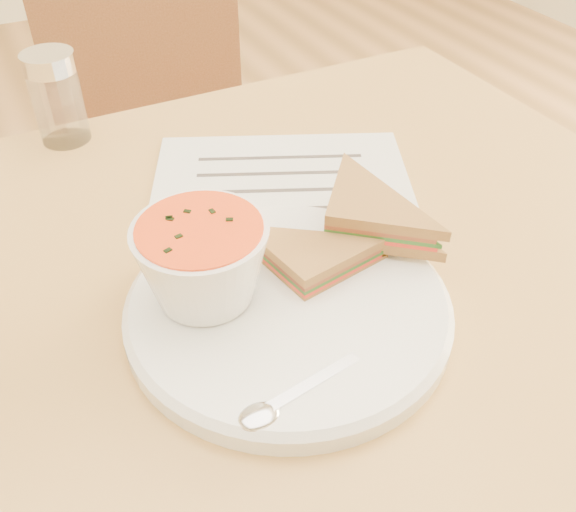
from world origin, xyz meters
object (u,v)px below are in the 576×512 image
soup_bowl (203,266)px  plate (288,309)px  condiment_shaker (57,98)px  chair_far (155,190)px  dining_table (239,472)px

soup_bowl → plate: bearing=-29.9°
soup_bowl → condiment_shaker: 0.37m
chair_far → soup_bowl: 0.77m
soup_bowl → dining_table: bearing=58.5°
chair_far → plate: chair_far is taller
chair_far → soup_bowl: size_ratio=7.75×
dining_table → plate: 0.40m
plate → soup_bowl: (-0.06, 0.04, 0.05)m
dining_table → condiment_shaker: condiment_shaker is taller
dining_table → condiment_shaker: size_ratio=8.94×
dining_table → soup_bowl: size_ratio=8.83×
dining_table → chair_far: size_ratio=1.14×
plate → chair_far: bearing=84.8°
chair_far → condiment_shaker: chair_far is taller
plate → soup_bowl: bearing=150.1°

